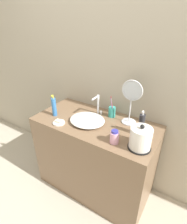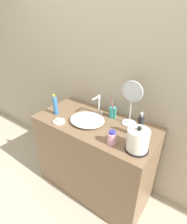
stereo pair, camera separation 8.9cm
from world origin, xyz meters
name	(u,v)px [view 1 (the left image)]	position (x,y,z in m)	size (l,w,h in m)	color
ground_plane	(80,203)	(0.00, 0.00, 0.00)	(12.00, 12.00, 0.00)	#BCB29E
wall_back	(113,64)	(0.00, 0.59, 1.30)	(6.00, 0.04, 2.60)	#ADA38E
vanity_counter	(95,156)	(0.00, 0.28, 0.42)	(1.15, 0.57, 0.83)	brown
sink_basin	(87,120)	(-0.06, 0.24, 0.86)	(0.33, 0.29, 0.05)	white
faucet	(98,104)	(-0.06, 0.42, 0.94)	(0.06, 0.12, 0.20)	silver
electric_kettle	(140,139)	(0.47, 0.15, 0.91)	(0.17, 0.17, 0.20)	black
toothbrush_cup	(112,112)	(0.08, 0.46, 0.89)	(0.07, 0.07, 0.22)	teal
lotion_bottle	(54,107)	(-0.40, 0.18, 0.93)	(0.04, 0.04, 0.22)	#3370B7
shampoo_bottle	(114,137)	(0.28, 0.11, 0.88)	(0.07, 0.07, 0.11)	#EAA8C6
mouthwash_bottle	(141,125)	(0.41, 0.32, 0.93)	(0.05, 0.05, 0.22)	#28282D
soap_dish	(59,122)	(-0.27, 0.09, 0.84)	(0.11, 0.11, 0.03)	white
vanity_mirror	(131,99)	(0.26, 0.45, 1.06)	(0.19, 0.13, 0.40)	silver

